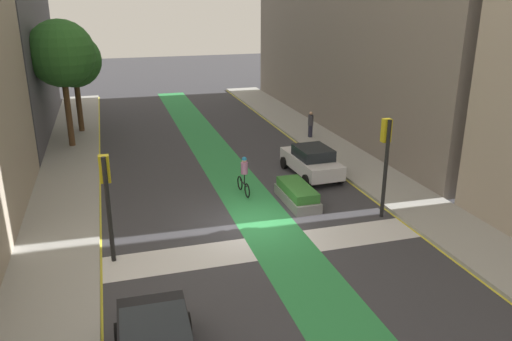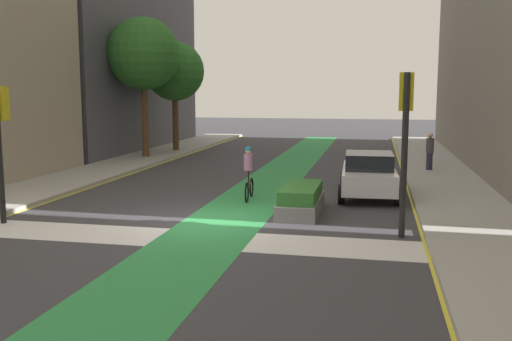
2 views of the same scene
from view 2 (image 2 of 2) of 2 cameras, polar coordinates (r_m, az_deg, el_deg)
name	(u,v)px [view 2 (image 2 of 2)]	position (r m, az deg, el deg)	size (l,w,h in m)	color
ground_plane	(206,221)	(16.55, -5.02, -5.03)	(120.00, 120.00, 0.00)	#38383D
bike_lane_paint	(224,222)	(16.41, -3.23, -5.11)	(2.40, 60.00, 0.01)	#2D8C47
crosswalk_band	(183,238)	(14.71, -7.30, -6.72)	(12.00, 1.80, 0.01)	silver
curb_stripe_left	(20,212)	(19.14, -22.52, -3.81)	(0.16, 60.00, 0.01)	yellow
sidewalk_right	(482,231)	(16.09, 21.61, -5.68)	(3.00, 60.00, 0.15)	#9E9E99
curb_stripe_right	(422,231)	(15.92, 16.24, -5.83)	(0.16, 60.00, 0.01)	yellow
traffic_signal_near_right	(405,123)	(14.82, 14.68, 4.65)	(0.35, 0.52, 4.17)	black
traffic_signal_near_left	(1,127)	(17.46, -24.13, 3.95)	(0.35, 0.52, 3.83)	black
car_white_right_far	(369,174)	(20.43, 11.19, -0.37)	(2.14, 4.26, 1.57)	silver
cyclist_in_lane	(249,172)	(19.40, -0.72, -0.15)	(0.32, 1.73, 1.86)	black
pedestrian_sidewalk_right_a	(430,151)	(27.00, 16.96, 1.86)	(0.34, 0.34, 1.66)	#262638
street_tree_near	(175,72)	(34.69, -8.13, 9.74)	(3.51, 3.51, 6.45)	brown
street_tree_far	(143,54)	(31.60, -11.18, 11.32)	(3.86, 3.86, 7.44)	brown
median_planter	(301,200)	(17.51, 4.51, -2.95)	(1.17, 3.01, 0.85)	slate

